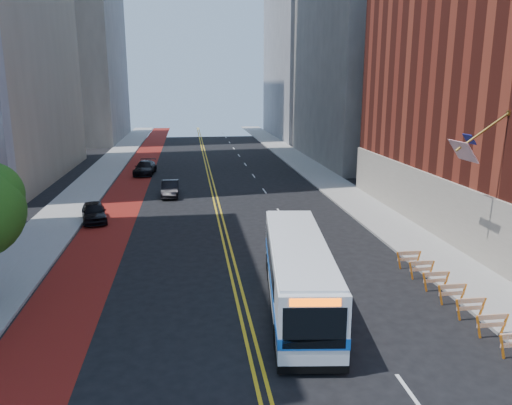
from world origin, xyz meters
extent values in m
plane|color=black|center=(0.00, 0.00, 0.00)|extent=(160.00, 160.00, 0.00)
cube|color=gray|center=(-12.00, 30.00, 0.07)|extent=(4.00, 140.00, 0.15)
cube|color=gray|center=(12.00, 30.00, 0.07)|extent=(4.00, 140.00, 0.15)
cube|color=maroon|center=(-8.10, 30.00, 0.00)|extent=(3.60, 140.00, 0.01)
cube|color=gold|center=(-0.18, 30.00, 0.00)|extent=(0.14, 140.00, 0.01)
cube|color=gold|center=(0.18, 30.00, 0.00)|extent=(0.14, 140.00, 0.01)
cube|color=silver|center=(4.80, -2.00, 0.01)|extent=(0.14, 2.20, 0.01)
cube|color=silver|center=(4.80, 6.00, 0.01)|extent=(0.14, 2.20, 0.01)
cube|color=silver|center=(4.80, 14.00, 0.01)|extent=(0.14, 2.20, 0.01)
cube|color=silver|center=(4.80, 22.00, 0.01)|extent=(0.14, 2.20, 0.01)
cube|color=silver|center=(4.80, 30.00, 0.01)|extent=(0.14, 2.20, 0.01)
cube|color=silver|center=(4.80, 38.00, 0.01)|extent=(0.14, 2.20, 0.01)
cube|color=silver|center=(4.80, 46.00, 0.01)|extent=(0.14, 2.20, 0.01)
cube|color=silver|center=(4.80, 54.00, 0.01)|extent=(0.14, 2.20, 0.01)
cube|color=silver|center=(4.80, 62.00, 0.01)|extent=(0.14, 2.20, 0.01)
cube|color=silver|center=(4.80, 70.00, 0.01)|extent=(0.14, 2.20, 0.01)
cube|color=silver|center=(4.80, 78.00, 0.01)|extent=(0.14, 2.20, 0.01)
cube|color=silver|center=(4.80, 86.00, 0.01)|extent=(0.14, 2.20, 0.01)
cube|color=#9E9384|center=(14.05, 12.00, 2.00)|extent=(0.50, 36.00, 4.00)
cube|color=black|center=(14.15, 13.00, 1.10)|extent=(0.35, 2.80, 2.20)
cube|color=black|center=(14.15, 20.00, 1.10)|extent=(0.35, 2.80, 2.20)
cube|color=#A57F33|center=(14.05, 8.00, 8.50)|extent=(0.25, 0.25, 0.25)
cylinder|color=#A57F33|center=(12.70, 8.00, 7.60)|extent=(2.85, 0.12, 2.05)
cube|color=#B21419|center=(11.70, 8.00, 6.60)|extent=(0.75, 1.90, 1.05)
cube|color=navy|center=(12.25, 8.45, 7.15)|extent=(0.39, 0.85, 0.52)
cube|color=slate|center=(23.00, 48.00, 20.00)|extent=(18.00, 26.00, 40.00)
cube|color=orange|center=(9.05, -0.45, 0.50)|extent=(0.32, 0.06, 0.99)
cube|color=orange|center=(9.05, 1.10, 0.50)|extent=(0.32, 0.06, 0.99)
cube|color=orange|center=(10.15, 1.10, 0.50)|extent=(0.32, 0.06, 0.99)
cube|color=orange|center=(9.60, 1.10, 0.90)|extent=(1.25, 0.05, 0.22)
cube|color=orange|center=(9.60, 1.10, 0.55)|extent=(1.25, 0.05, 0.18)
cube|color=orange|center=(9.05, 2.65, 0.50)|extent=(0.32, 0.06, 0.99)
cube|color=orange|center=(10.15, 2.65, 0.50)|extent=(0.32, 0.06, 0.99)
cube|color=orange|center=(9.60, 2.65, 0.90)|extent=(1.25, 0.05, 0.22)
cube|color=orange|center=(9.60, 2.65, 0.55)|extent=(1.25, 0.05, 0.18)
cube|color=orange|center=(9.05, 4.20, 0.50)|extent=(0.32, 0.06, 0.99)
cube|color=orange|center=(10.15, 4.20, 0.50)|extent=(0.32, 0.06, 0.99)
cube|color=orange|center=(9.60, 4.20, 0.90)|extent=(1.25, 0.05, 0.22)
cube|color=orange|center=(9.60, 4.20, 0.55)|extent=(1.25, 0.05, 0.18)
cube|color=orange|center=(9.05, 5.75, 0.50)|extent=(0.32, 0.06, 0.99)
cube|color=orange|center=(10.15, 5.75, 0.50)|extent=(0.32, 0.06, 0.99)
cube|color=orange|center=(9.60, 5.75, 0.90)|extent=(1.25, 0.05, 0.22)
cube|color=orange|center=(9.60, 5.75, 0.55)|extent=(1.25, 0.05, 0.18)
cube|color=orange|center=(9.05, 7.30, 0.50)|extent=(0.32, 0.06, 0.99)
cube|color=orange|center=(10.15, 7.30, 0.50)|extent=(0.32, 0.06, 0.99)
cube|color=orange|center=(9.60, 7.30, 0.90)|extent=(1.25, 0.05, 0.22)
cube|color=orange|center=(9.60, 7.30, 0.55)|extent=(1.25, 0.05, 0.18)
cube|color=orange|center=(9.05, 8.85, 0.50)|extent=(0.32, 0.06, 0.99)
cube|color=orange|center=(10.15, 8.85, 0.50)|extent=(0.32, 0.06, 0.99)
cube|color=orange|center=(9.60, 8.85, 0.90)|extent=(1.25, 0.05, 0.22)
cube|color=orange|center=(9.60, 8.85, 0.55)|extent=(1.25, 0.05, 0.18)
cube|color=silver|center=(2.50, 4.93, 1.69)|extent=(3.82, 11.63, 2.71)
cube|color=#134DAE|center=(2.50, 4.93, 1.28)|extent=(3.86, 11.68, 0.43)
cube|color=black|center=(2.59, 5.68, 2.14)|extent=(3.46, 8.24, 0.90)
cube|color=black|center=(1.83, -0.71, 1.90)|extent=(2.17, 0.35, 1.52)
cube|color=black|center=(3.18, 10.57, 2.09)|extent=(1.98, 0.33, 0.95)
cube|color=#FF5905|center=(1.82, -0.72, 2.86)|extent=(1.73, 0.28, 0.29)
cube|color=silver|center=(2.50, 4.93, 3.09)|extent=(3.63, 11.05, 0.11)
cube|color=black|center=(2.50, 4.93, 0.33)|extent=(3.85, 11.67, 0.29)
cylinder|color=black|center=(0.95, 1.43, 0.48)|extent=(0.40, 0.98, 0.95)
cylinder|color=black|center=(3.18, 1.17, 0.48)|extent=(0.40, 0.98, 0.95)
cylinder|color=black|center=(1.77, 8.24, 0.48)|extent=(0.40, 0.98, 0.95)
cylinder|color=black|center=(4.00, 7.97, 0.48)|extent=(0.40, 0.98, 0.95)
cylinder|color=black|center=(1.93, 9.60, 0.48)|extent=(0.40, 0.98, 0.95)
cylinder|color=black|center=(4.16, 9.33, 0.48)|extent=(0.40, 0.98, 0.95)
imported|color=black|center=(-9.30, 21.17, 0.72)|extent=(2.57, 4.48, 1.44)
imported|color=black|center=(-3.98, 28.95, 0.70)|extent=(1.49, 4.25, 1.40)
imported|color=black|center=(-7.12, 40.48, 0.74)|extent=(2.53, 5.29, 1.49)
camera|label=1|loc=(-2.21, -15.73, 9.99)|focal=35.00mm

